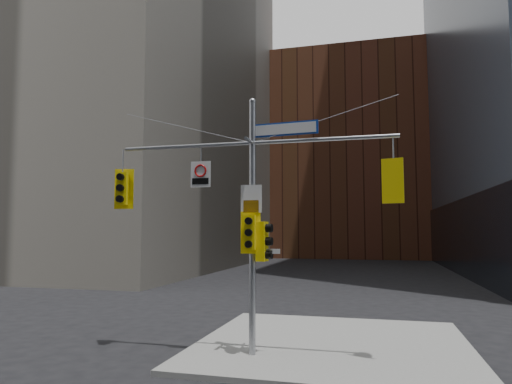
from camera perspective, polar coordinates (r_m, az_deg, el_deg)
The scene contains 13 objects.
ground at distance 11.39m, azimuth -3.32°, elevation -22.82°, with size 160.00×160.00×0.00m, color black.
sidewalk_corner at distance 14.79m, azimuth 9.58°, elevation -18.26°, with size 8.00×8.00×0.15m, color gray.
brick_midrise at distance 69.20m, azimuth 11.72°, elevation 3.90°, with size 26.00×20.00×28.00m, color brown.
signal_assembly at distance 12.79m, azimuth -0.47°, elevation -0.83°, with size 8.00×0.80×7.30m.
traffic_light_west_arm at distance 14.45m, azimuth -16.37°, elevation 0.43°, with size 0.58×0.53×1.23m.
traffic_light_east_arm at distance 12.40m, azimuth 16.87°, elevation 1.30°, with size 0.55×0.51×1.17m.
traffic_light_pole_side at distance 12.68m, azimuth 0.96°, elevation -6.18°, with size 0.45×0.38×1.10m.
traffic_light_pole_front at distance 12.50m, azimuth -0.80°, elevation -5.09°, with size 0.56×0.47×1.16m.
street_sign_blade at distance 12.87m, azimuth 3.47°, elevation 7.86°, with size 1.96×0.21×0.38m.
regulatory_sign_arm at distance 13.33m, azimuth -6.95°, elevation 2.31°, with size 0.61×0.07×0.76m.
regulatory_sign_pole at distance 12.68m, azimuth -0.61°, elevation -0.93°, with size 0.59×0.08×0.78m.
street_blade_ew at distance 12.66m, azimuth 1.52°, elevation -7.41°, with size 0.68×0.03×0.14m.
street_blade_ns at distance 13.22m, azimuth 0.05°, elevation -7.94°, with size 0.12×0.71×0.14m.
Camera 1 is at (3.32, -10.32, 3.50)m, focal length 32.00 mm.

